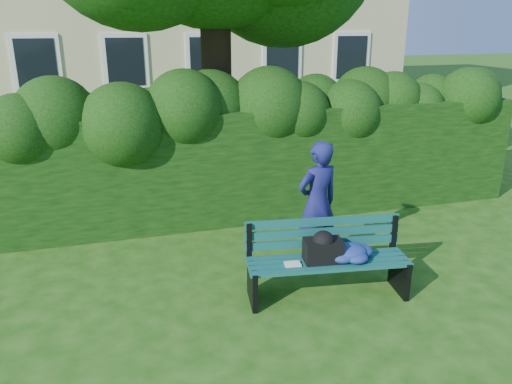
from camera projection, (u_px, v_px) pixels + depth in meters
name	position (u px, v px, depth m)	size (l,w,h in m)	color
ground	(269.00, 277.00, 6.34)	(80.00, 80.00, 0.00)	#1D500E
hedge	(228.00, 164.00, 8.05)	(10.00, 1.00, 1.80)	black
park_bench	(331.00, 256.00, 5.78)	(1.93, 0.81, 0.89)	#0F494C
man_reading	(317.00, 203.00, 6.51)	(0.61, 0.40, 1.67)	navy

